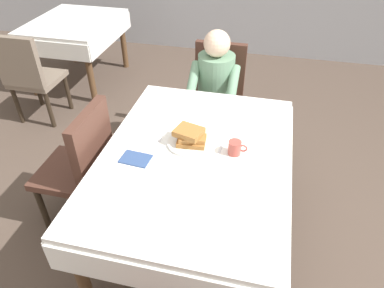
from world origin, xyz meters
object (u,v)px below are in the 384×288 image
object	(u,v)px
plate_breakfast	(190,142)
chair_left_side	(83,162)
knife_right_of_plate	(220,150)
background_chair_empty	(29,74)
dining_table_main	(195,166)
fork_left_of_plate	(159,141)
spoon_near_edge	(170,178)
cup_coffee	(235,148)
background_table_far	(75,30)
diner_person	(215,85)
breakfast_stack	(191,136)
chair_diner	(217,91)

from	to	relation	value
plate_breakfast	chair_left_side	bearing A→B (deg)	-172.50
knife_right_of_plate	background_chair_empty	size ratio (longest dim) A/B	0.22
knife_right_of_plate	plate_breakfast	bearing A→B (deg)	87.73
knife_right_of_plate	background_chair_empty	distance (m)	2.27
dining_table_main	fork_left_of_plate	bearing A→B (deg)	163.22
knife_right_of_plate	spoon_near_edge	xyz separation A→B (m)	(-0.23, -0.31, 0.00)
cup_coffee	dining_table_main	bearing A→B (deg)	-164.93
background_table_far	chair_left_side	bearing A→B (deg)	-61.21
diner_person	chair_left_side	bearing A→B (deg)	55.15
plate_breakfast	spoon_near_edge	distance (m)	0.33
chair_left_side	breakfast_stack	xyz separation A→B (m)	(0.72, 0.09, 0.27)
background_table_far	spoon_near_edge	bearing A→B (deg)	-51.59
cup_coffee	fork_left_of_plate	xyz separation A→B (m)	(-0.47, 0.01, -0.04)
chair_left_side	background_table_far	distance (m)	2.32
dining_table_main	spoon_near_edge	xyz separation A→B (m)	(-0.09, -0.23, 0.09)
fork_left_of_plate	knife_right_of_plate	distance (m)	0.38
chair_diner	breakfast_stack	size ratio (longest dim) A/B	4.56
chair_left_side	spoon_near_edge	distance (m)	0.75
background_chair_empty	breakfast_stack	bearing A→B (deg)	-28.39
dining_table_main	diner_person	bearing A→B (deg)	93.64
breakfast_stack	knife_right_of_plate	size ratio (longest dim) A/B	1.02
cup_coffee	background_table_far	xyz separation A→B (m)	(-2.11, 1.97, -0.16)
chair_left_side	spoon_near_edge	bearing A→B (deg)	-108.89
cup_coffee	chair_diner	bearing A→B (deg)	104.51
chair_diner	diner_person	world-z (taller)	diner_person
dining_table_main	chair_left_side	xyz separation A→B (m)	(-0.77, 0.00, -0.12)
fork_left_of_plate	spoon_near_edge	xyz separation A→B (m)	(0.15, -0.31, 0.00)
plate_breakfast	knife_right_of_plate	distance (m)	0.19
knife_right_of_plate	background_chair_empty	xyz separation A→B (m)	(-2.02, 1.01, -0.21)
fork_left_of_plate	background_table_far	distance (m)	2.56
breakfast_stack	spoon_near_edge	xyz separation A→B (m)	(-0.04, -0.32, -0.06)
dining_table_main	plate_breakfast	xyz separation A→B (m)	(-0.06, 0.09, 0.10)
diner_person	background_chair_empty	bearing A→B (deg)	-2.11
dining_table_main	background_chair_empty	world-z (taller)	background_chair_empty
cup_coffee	spoon_near_edge	size ratio (longest dim) A/B	0.75
breakfast_stack	background_table_far	size ratio (longest dim) A/B	0.18
breakfast_stack	chair_left_side	bearing A→B (deg)	-172.97
cup_coffee	background_chair_empty	bearing A→B (deg)	154.17
spoon_near_edge	background_table_far	distance (m)	2.89
fork_left_of_plate	background_table_far	world-z (taller)	fork_left_of_plate
fork_left_of_plate	spoon_near_edge	size ratio (longest dim) A/B	1.20
chair_diner	fork_left_of_plate	bearing A→B (deg)	80.60
dining_table_main	background_table_far	world-z (taller)	same
background_chair_empty	dining_table_main	bearing A→B (deg)	-29.82
dining_table_main	breakfast_stack	world-z (taller)	breakfast_stack
plate_breakfast	fork_left_of_plate	bearing A→B (deg)	-173.99
plate_breakfast	knife_right_of_plate	xyz separation A→B (m)	(0.19, -0.02, -0.01)
dining_table_main	chair_diner	bearing A→B (deg)	93.16
diner_person	spoon_near_edge	size ratio (longest dim) A/B	7.47
chair_left_side	cup_coffee	xyz separation A→B (m)	(0.99, 0.06, 0.25)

